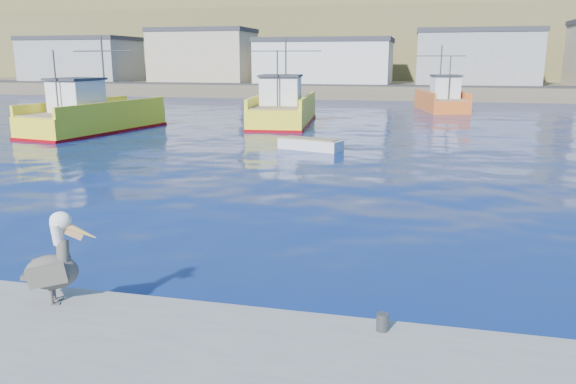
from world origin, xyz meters
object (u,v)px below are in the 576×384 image
Objects in this scene: boat_orange at (442,100)px; pelican at (54,264)px; trawler_yellow_b at (283,110)px; trawler_yellow_a at (93,117)px; skiff_mid at (310,145)px.

boat_orange is 49.00m from pelican.
pelican is (4.00, -33.80, 0.18)m from trawler_yellow_b.
skiff_mid is at bearing -14.32° from trawler_yellow_a.
boat_orange reaches higher than skiff_mid.
skiff_mid is 21.81m from pelican.
pelican is at bearing -91.28° from skiff_mid.
boat_orange is at bearing 80.37° from pelican.
boat_orange is at bearing 43.58° from trawler_yellow_a.
pelican is at bearing -99.63° from boat_orange.
trawler_yellow_a reaches higher than pelican.
trawler_yellow_a is at bearing -145.12° from trawler_yellow_b.
boat_orange is (12.20, 14.51, 0.00)m from trawler_yellow_b.
skiff_mid is 2.16× the size of pelican.
trawler_yellow_a is at bearing 120.82° from pelican.
boat_orange is 2.56× the size of skiff_mid.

